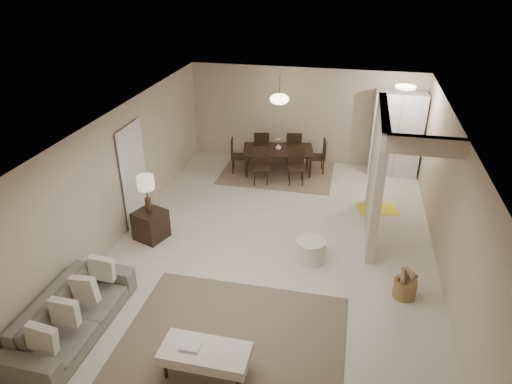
% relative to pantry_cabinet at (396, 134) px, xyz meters
% --- Properties ---
extents(floor, '(9.00, 9.00, 0.00)m').
position_rel_pantry_cabinet_xyz_m(floor, '(-2.35, -4.15, -1.05)').
color(floor, beige).
rests_on(floor, ground).
extents(ceiling, '(9.00, 9.00, 0.00)m').
position_rel_pantry_cabinet_xyz_m(ceiling, '(-2.35, -4.15, 1.45)').
color(ceiling, white).
rests_on(ceiling, back_wall).
extents(back_wall, '(6.00, 0.00, 6.00)m').
position_rel_pantry_cabinet_xyz_m(back_wall, '(-2.35, 0.35, 0.20)').
color(back_wall, '#C5B195').
rests_on(back_wall, floor).
extents(left_wall, '(0.00, 9.00, 9.00)m').
position_rel_pantry_cabinet_xyz_m(left_wall, '(-5.35, -4.15, 0.20)').
color(left_wall, '#C5B195').
rests_on(left_wall, floor).
extents(right_wall, '(0.00, 9.00, 9.00)m').
position_rel_pantry_cabinet_xyz_m(right_wall, '(0.65, -4.15, 0.20)').
color(right_wall, '#C5B195').
rests_on(right_wall, floor).
extents(partition, '(0.15, 2.50, 2.50)m').
position_rel_pantry_cabinet_xyz_m(partition, '(-0.55, -2.90, 0.20)').
color(partition, '#C5B195').
rests_on(partition, floor).
extents(doorway, '(0.04, 0.90, 2.04)m').
position_rel_pantry_cabinet_xyz_m(doorway, '(-5.32, -3.55, -0.03)').
color(doorway, black).
rests_on(doorway, floor).
extents(pantry_cabinet, '(1.20, 0.55, 2.10)m').
position_rel_pantry_cabinet_xyz_m(pantry_cabinet, '(0.00, 0.00, 0.00)').
color(pantry_cabinet, silver).
rests_on(pantry_cabinet, floor).
extents(flush_light, '(0.44, 0.44, 0.05)m').
position_rel_pantry_cabinet_xyz_m(flush_light, '(-0.05, -0.95, 1.41)').
color(flush_light, white).
rests_on(flush_light, ceiling).
extents(living_rug, '(3.20, 3.20, 0.01)m').
position_rel_pantry_cabinet_xyz_m(living_rug, '(-2.48, -6.79, -1.04)').
color(living_rug, brown).
rests_on(living_rug, floor).
extents(sofa, '(2.26, 0.92, 0.65)m').
position_rel_pantry_cabinet_xyz_m(sofa, '(-4.80, -6.79, -0.72)').
color(sofa, slate).
rests_on(sofa, floor).
extents(ottoman_bench, '(1.18, 0.55, 0.42)m').
position_rel_pantry_cabinet_xyz_m(ottoman_bench, '(-2.68, -7.09, -0.71)').
color(ottoman_bench, beige).
rests_on(ottoman_bench, living_rug).
extents(side_table, '(0.68, 0.68, 0.59)m').
position_rel_pantry_cabinet_xyz_m(side_table, '(-4.75, -4.17, -0.76)').
color(side_table, black).
rests_on(side_table, floor).
extents(table_lamp, '(0.32, 0.32, 0.76)m').
position_rel_pantry_cabinet_xyz_m(table_lamp, '(-4.75, -4.17, 0.10)').
color(table_lamp, '#4A321F').
rests_on(table_lamp, side_table).
extents(round_pouf, '(0.54, 0.54, 0.42)m').
position_rel_pantry_cabinet_xyz_m(round_pouf, '(-1.61, -4.25, -0.84)').
color(round_pouf, beige).
rests_on(round_pouf, floor).
extents(wicker_basket, '(0.40, 0.40, 0.32)m').
position_rel_pantry_cabinet_xyz_m(wicker_basket, '(0.00, -4.91, -0.89)').
color(wicker_basket, brown).
rests_on(wicker_basket, floor).
extents(dining_rug, '(2.80, 2.10, 0.01)m').
position_rel_pantry_cabinet_xyz_m(dining_rug, '(-2.86, -0.57, -1.04)').
color(dining_rug, '#856B52').
rests_on(dining_rug, floor).
extents(dining_table, '(1.91, 1.30, 0.62)m').
position_rel_pantry_cabinet_xyz_m(dining_table, '(-2.86, -0.57, -0.74)').
color(dining_table, black).
rests_on(dining_table, dining_rug).
extents(dining_chairs, '(2.40, 1.92, 0.88)m').
position_rel_pantry_cabinet_xyz_m(dining_chairs, '(-2.86, -0.57, -0.61)').
color(dining_chairs, black).
rests_on(dining_chairs, dining_rug).
extents(vase, '(0.16, 0.16, 0.15)m').
position_rel_pantry_cabinet_xyz_m(vase, '(-2.86, -0.57, -0.36)').
color(vase, white).
rests_on(vase, dining_table).
extents(yellow_mat, '(0.97, 0.72, 0.01)m').
position_rel_pantry_cabinet_xyz_m(yellow_mat, '(-0.36, -2.03, -1.04)').
color(yellow_mat, yellow).
rests_on(yellow_mat, floor).
extents(pendant_light, '(0.46, 0.46, 0.71)m').
position_rel_pantry_cabinet_xyz_m(pendant_light, '(-2.86, -0.57, 0.87)').
color(pendant_light, '#4A321F').
rests_on(pendant_light, ceiling).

